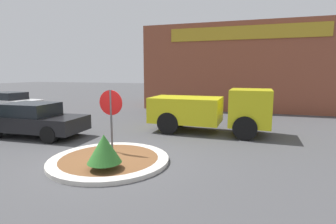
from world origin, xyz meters
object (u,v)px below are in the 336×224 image
at_px(stop_sign, 111,110).
at_px(parked_sedan_white, 11,102).
at_px(utility_truck, 211,110).
at_px(parked_sedan_black, 34,120).

relative_size(stop_sign, parked_sedan_white, 0.48).
bearing_deg(utility_truck, parked_sedan_black, -155.83).
height_order(stop_sign, parked_sedan_black, stop_sign).
bearing_deg(parked_sedan_white, stop_sign, -23.03).
distance_m(utility_truck, parked_sedan_white, 14.76).
distance_m(parked_sedan_white, parked_sedan_black, 9.09).
height_order(stop_sign, parked_sedan_white, stop_sign).
distance_m(stop_sign, parked_sedan_black, 4.83).
relative_size(stop_sign, utility_truck, 0.41).
xyz_separation_m(utility_truck, parked_sedan_white, (-14.55, 2.45, -0.36)).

